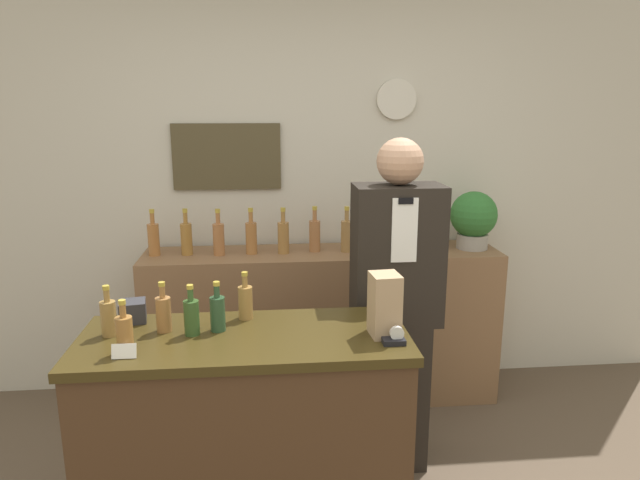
% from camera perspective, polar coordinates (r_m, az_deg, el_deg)
% --- Properties ---
extents(back_wall, '(5.20, 0.09, 2.70)m').
position_cam_1_polar(back_wall, '(3.74, -1.97, 5.40)').
color(back_wall, beige).
rests_on(back_wall, ground_plane).
extents(back_shelf, '(2.21, 0.45, 0.98)m').
position_cam_1_polar(back_shelf, '(3.70, 0.25, -8.55)').
color(back_shelf, brown).
rests_on(back_shelf, ground_plane).
extents(display_counter, '(1.35, 0.57, 0.95)m').
position_cam_1_polar(display_counter, '(2.61, -7.25, -19.09)').
color(display_counter, '#422B19').
rests_on(display_counter, ground_plane).
extents(shopkeeper, '(0.44, 0.27, 1.72)m').
position_cam_1_polar(shopkeeper, '(2.94, 7.54, -6.94)').
color(shopkeeper, black).
rests_on(shopkeeper, ground_plane).
extents(potted_plant, '(0.29, 0.29, 0.36)m').
position_cam_1_polar(potted_plant, '(3.71, 15.10, 2.15)').
color(potted_plant, '#9E998E').
rests_on(potted_plant, back_shelf).
extents(paper_bag, '(0.12, 0.14, 0.26)m').
position_cam_1_polar(paper_bag, '(2.34, 6.48, -6.46)').
color(paper_bag, tan).
rests_on(paper_bag, display_counter).
extents(tape_dispenser, '(0.09, 0.06, 0.07)m').
position_cam_1_polar(tape_dispenser, '(2.30, 7.48, -9.72)').
color(tape_dispenser, black).
rests_on(tape_dispenser, display_counter).
extents(price_card_left, '(0.09, 0.02, 0.06)m').
position_cam_1_polar(price_card_left, '(2.28, -19.02, -10.47)').
color(price_card_left, white).
rests_on(price_card_left, display_counter).
extents(gift_box, '(0.13, 0.13, 0.09)m').
position_cam_1_polar(gift_box, '(2.63, -18.22, -6.79)').
color(gift_box, '#2D2D33').
rests_on(gift_box, display_counter).
extents(counter_bottle_0, '(0.06, 0.06, 0.21)m').
position_cam_1_polar(counter_bottle_0, '(2.49, -20.39, -7.22)').
color(counter_bottle_0, olive).
rests_on(counter_bottle_0, display_counter).
extents(counter_bottle_1, '(0.06, 0.06, 0.21)m').
position_cam_1_polar(counter_bottle_1, '(2.30, -18.96, -8.84)').
color(counter_bottle_1, olive).
rests_on(counter_bottle_1, display_counter).
extents(counter_bottle_2, '(0.06, 0.06, 0.21)m').
position_cam_1_polar(counter_bottle_2, '(2.47, -15.38, -7.04)').
color(counter_bottle_2, olive).
rests_on(counter_bottle_2, display_counter).
extents(counter_bottle_3, '(0.06, 0.06, 0.21)m').
position_cam_1_polar(counter_bottle_3, '(2.41, -12.72, -7.43)').
color(counter_bottle_3, '#315024').
rests_on(counter_bottle_3, display_counter).
extents(counter_bottle_4, '(0.06, 0.06, 0.21)m').
position_cam_1_polar(counter_bottle_4, '(2.43, -10.20, -7.13)').
color(counter_bottle_4, '#29482C').
rests_on(counter_bottle_4, display_counter).
extents(counter_bottle_5, '(0.06, 0.06, 0.21)m').
position_cam_1_polar(counter_bottle_5, '(2.54, -7.47, -6.08)').
color(counter_bottle_5, olive).
rests_on(counter_bottle_5, display_counter).
extents(shelf_bottle_0, '(0.07, 0.07, 0.28)m').
position_cam_1_polar(shelf_bottle_0, '(3.58, -16.31, 0.17)').
color(shelf_bottle_0, '#A36734').
rests_on(shelf_bottle_0, back_shelf).
extents(shelf_bottle_1, '(0.07, 0.07, 0.28)m').
position_cam_1_polar(shelf_bottle_1, '(3.55, -13.21, 0.24)').
color(shelf_bottle_1, olive).
rests_on(shelf_bottle_1, back_shelf).
extents(shelf_bottle_2, '(0.07, 0.07, 0.28)m').
position_cam_1_polar(shelf_bottle_2, '(3.50, -10.10, 0.20)').
color(shelf_bottle_2, '#A5683B').
rests_on(shelf_bottle_2, back_shelf).
extents(shelf_bottle_3, '(0.07, 0.07, 0.28)m').
position_cam_1_polar(shelf_bottle_3, '(3.50, -6.89, 0.33)').
color(shelf_bottle_3, '#A46A37').
rests_on(shelf_bottle_3, back_shelf).
extents(shelf_bottle_4, '(0.07, 0.07, 0.28)m').
position_cam_1_polar(shelf_bottle_4, '(3.49, -3.69, 0.37)').
color(shelf_bottle_4, '#9E6F3A').
rests_on(shelf_bottle_4, back_shelf).
extents(shelf_bottle_5, '(0.07, 0.07, 0.28)m').
position_cam_1_polar(shelf_bottle_5, '(3.53, -0.53, 0.55)').
color(shelf_bottle_5, '#A0683E').
rests_on(shelf_bottle_5, back_shelf).
extents(shelf_bottle_6, '(0.07, 0.07, 0.28)m').
position_cam_1_polar(shelf_bottle_6, '(3.53, 2.67, 0.52)').
color(shelf_bottle_6, olive).
rests_on(shelf_bottle_6, back_shelf).
extents(shelf_bottle_7, '(0.07, 0.07, 0.28)m').
position_cam_1_polar(shelf_bottle_7, '(3.55, 5.81, 0.56)').
color(shelf_bottle_7, '#9E643C').
rests_on(shelf_bottle_7, back_shelf).
extents(shelf_bottle_8, '(0.07, 0.07, 0.28)m').
position_cam_1_polar(shelf_bottle_8, '(3.61, 8.83, 0.66)').
color(shelf_bottle_8, olive).
rests_on(shelf_bottle_8, back_shelf).
extents(shelf_bottle_9, '(0.07, 0.07, 0.28)m').
position_cam_1_polar(shelf_bottle_9, '(3.68, 11.69, 0.79)').
color(shelf_bottle_9, '#9B6536').
rests_on(shelf_bottle_9, back_shelf).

